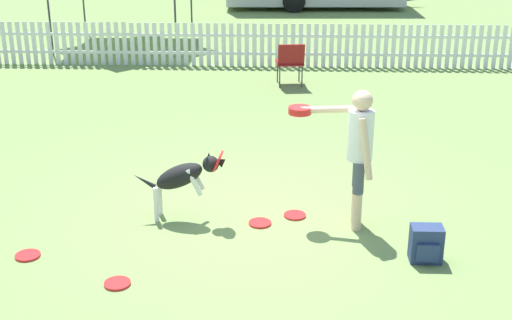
{
  "coord_description": "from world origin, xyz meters",
  "views": [
    {
      "loc": [
        0.29,
        -7.46,
        3.63
      ],
      "look_at": [
        -0.0,
        -0.11,
        0.76
      ],
      "focal_mm": 50.0,
      "sensor_mm": 36.0,
      "label": 1
    }
  ],
  "objects_px": {
    "leaping_dog": "(184,175)",
    "backpack_on_grass": "(426,244)",
    "folding_chair_blue_left": "(290,60)",
    "frisbee_near_dog": "(295,215)",
    "handler_person": "(355,143)",
    "frisbee_near_handler": "(28,255)",
    "frisbee_midfield": "(260,223)",
    "frisbee_far_scatter": "(117,283)"
  },
  "relations": [
    {
      "from": "leaping_dog",
      "to": "backpack_on_grass",
      "type": "bearing_deg",
      "value": 74.25
    },
    {
      "from": "folding_chair_blue_left",
      "to": "frisbee_near_dog",
      "type": "bearing_deg",
      "value": 83.85
    },
    {
      "from": "handler_person",
      "to": "leaping_dog",
      "type": "relative_size",
      "value": 1.47
    },
    {
      "from": "frisbee_near_handler",
      "to": "backpack_on_grass",
      "type": "relative_size",
      "value": 0.68
    },
    {
      "from": "frisbee_near_dog",
      "to": "folding_chair_blue_left",
      "type": "height_order",
      "value": "folding_chair_blue_left"
    },
    {
      "from": "handler_person",
      "to": "frisbee_midfield",
      "type": "bearing_deg",
      "value": 94.08
    },
    {
      "from": "leaping_dog",
      "to": "folding_chair_blue_left",
      "type": "distance_m",
      "value": 5.94
    },
    {
      "from": "leaping_dog",
      "to": "frisbee_midfield",
      "type": "bearing_deg",
      "value": 86.01
    },
    {
      "from": "handler_person",
      "to": "frisbee_near_dog",
      "type": "relative_size",
      "value": 6.13
    },
    {
      "from": "frisbee_far_scatter",
      "to": "folding_chair_blue_left",
      "type": "relative_size",
      "value": 0.31
    },
    {
      "from": "frisbee_near_handler",
      "to": "frisbee_near_dog",
      "type": "relative_size",
      "value": 1.0
    },
    {
      "from": "leaping_dog",
      "to": "frisbee_near_handler",
      "type": "height_order",
      "value": "leaping_dog"
    },
    {
      "from": "leaping_dog",
      "to": "frisbee_far_scatter",
      "type": "bearing_deg",
      "value": -14.8
    },
    {
      "from": "frisbee_near_handler",
      "to": "folding_chair_blue_left",
      "type": "height_order",
      "value": "folding_chair_blue_left"
    },
    {
      "from": "frisbee_midfield",
      "to": "folding_chair_blue_left",
      "type": "distance_m",
      "value": 5.95
    },
    {
      "from": "frisbee_near_dog",
      "to": "backpack_on_grass",
      "type": "relative_size",
      "value": 0.68
    },
    {
      "from": "frisbee_far_scatter",
      "to": "backpack_on_grass",
      "type": "xyz_separation_m",
      "value": [
        3.06,
        0.59,
        0.18
      ]
    },
    {
      "from": "frisbee_near_handler",
      "to": "frisbee_far_scatter",
      "type": "height_order",
      "value": "same"
    },
    {
      "from": "handler_person",
      "to": "backpack_on_grass",
      "type": "xyz_separation_m",
      "value": [
        0.69,
        -0.79,
        -0.81
      ]
    },
    {
      "from": "frisbee_near_handler",
      "to": "frisbee_midfield",
      "type": "bearing_deg",
      "value": 19.58
    },
    {
      "from": "frisbee_near_handler",
      "to": "frisbee_far_scatter",
      "type": "xyz_separation_m",
      "value": [
        1.05,
        -0.51,
        0.0
      ]
    },
    {
      "from": "frisbee_near_dog",
      "to": "leaping_dog",
      "type": "bearing_deg",
      "value": -174.87
    },
    {
      "from": "frisbee_near_handler",
      "to": "leaping_dog",
      "type": "bearing_deg",
      "value": 32.07
    },
    {
      "from": "leaping_dog",
      "to": "frisbee_midfield",
      "type": "relative_size",
      "value": 4.17
    },
    {
      "from": "frisbee_near_dog",
      "to": "folding_chair_blue_left",
      "type": "bearing_deg",
      "value": 90.26
    },
    {
      "from": "backpack_on_grass",
      "to": "leaping_dog",
      "type": "bearing_deg",
      "value": 161.25
    },
    {
      "from": "frisbee_midfield",
      "to": "backpack_on_grass",
      "type": "relative_size",
      "value": 0.68
    },
    {
      "from": "frisbee_near_handler",
      "to": "backpack_on_grass",
      "type": "bearing_deg",
      "value": 1.08
    },
    {
      "from": "handler_person",
      "to": "frisbee_far_scatter",
      "type": "bearing_deg",
      "value": 123.23
    },
    {
      "from": "folding_chair_blue_left",
      "to": "handler_person",
      "type": "bearing_deg",
      "value": 90.01
    },
    {
      "from": "frisbee_far_scatter",
      "to": "folding_chair_blue_left",
      "type": "height_order",
      "value": "folding_chair_blue_left"
    },
    {
      "from": "handler_person",
      "to": "frisbee_far_scatter",
      "type": "relative_size",
      "value": 6.13
    },
    {
      "from": "leaping_dog",
      "to": "frisbee_near_dog",
      "type": "xyz_separation_m",
      "value": [
        1.26,
        0.11,
        -0.53
      ]
    },
    {
      "from": "handler_person",
      "to": "folding_chair_blue_left",
      "type": "height_order",
      "value": "handler_person"
    },
    {
      "from": "frisbee_midfield",
      "to": "frisbee_far_scatter",
      "type": "bearing_deg",
      "value": -134.42
    },
    {
      "from": "frisbee_midfield",
      "to": "handler_person",
      "type": "bearing_deg",
      "value": 1.08
    },
    {
      "from": "frisbee_midfield",
      "to": "folding_chair_blue_left",
      "type": "height_order",
      "value": "folding_chair_blue_left"
    },
    {
      "from": "frisbee_midfield",
      "to": "backpack_on_grass",
      "type": "distance_m",
      "value": 1.9
    },
    {
      "from": "frisbee_midfield",
      "to": "folding_chair_blue_left",
      "type": "relative_size",
      "value": 0.31
    },
    {
      "from": "handler_person",
      "to": "frisbee_midfield",
      "type": "relative_size",
      "value": 6.13
    },
    {
      "from": "handler_person",
      "to": "folding_chair_blue_left",
      "type": "bearing_deg",
      "value": 9.41
    },
    {
      "from": "frisbee_near_handler",
      "to": "frisbee_near_dog",
      "type": "height_order",
      "value": "same"
    }
  ]
}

